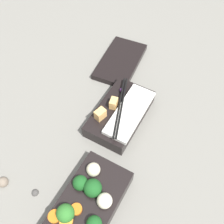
# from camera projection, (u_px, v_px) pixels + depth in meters

# --- Properties ---
(ground_plane) EXTENTS (3.00, 3.00, 0.00)m
(ground_plane) POSITION_uv_depth(u_px,v_px,m) (104.00, 162.00, 0.69)
(ground_plane) COLOR slate
(bento_tray_vegetable) EXTENTS (0.21, 0.13, 0.08)m
(bento_tray_vegetable) POSITION_uv_depth(u_px,v_px,m) (89.00, 201.00, 0.60)
(bento_tray_vegetable) COLOR black
(bento_tray_vegetable) RESTS_ON ground_plane
(bento_tray_rice) EXTENTS (0.21, 0.12, 0.07)m
(bento_tray_rice) POSITION_uv_depth(u_px,v_px,m) (121.00, 113.00, 0.75)
(bento_tray_rice) COLOR black
(bento_tray_rice) RESTS_ON ground_plane
(bento_lid) EXTENTS (0.22, 0.14, 0.02)m
(bento_lid) POSITION_uv_depth(u_px,v_px,m) (120.00, 61.00, 0.89)
(bento_lid) COLOR black
(bento_lid) RESTS_ON ground_plane
(pebble_0) EXTENTS (0.02, 0.02, 0.02)m
(pebble_0) POSITION_uv_depth(u_px,v_px,m) (35.00, 192.00, 0.64)
(pebble_0) COLOR #474442
(pebble_0) RESTS_ON ground_plane
(pebble_1) EXTENTS (0.03, 0.03, 0.03)m
(pebble_1) POSITION_uv_depth(u_px,v_px,m) (3.00, 182.00, 0.65)
(pebble_1) COLOR #7A6B5B
(pebble_1) RESTS_ON ground_plane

